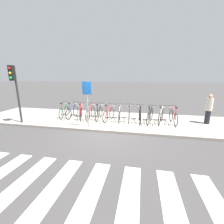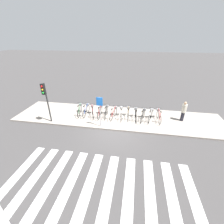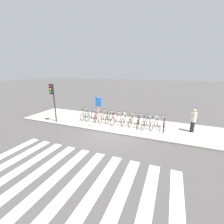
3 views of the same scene
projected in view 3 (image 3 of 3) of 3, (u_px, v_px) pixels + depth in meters
The scene contains 18 objects.
ground_plane at pixel (111, 134), 10.10m from camera, with size 120.00×120.00×0.00m, color #423F3F.
sidewalk at pixel (120, 124), 11.77m from camera, with size 16.66×3.78×0.12m.
road_crosswalk at pixel (25, 220), 4.29m from camera, with size 8.55×8.00×0.01m.
parked_bicycle_0 at pixel (85, 114), 12.75m from camera, with size 0.46×1.57×0.97m.
parked_bicycle_1 at pixel (91, 115), 12.58m from camera, with size 0.46×1.58×0.97m.
parked_bicycle_2 at pixel (96, 116), 12.23m from camera, with size 0.65×1.51×0.97m.
parked_bicycle_3 at pixel (103, 116), 12.06m from camera, with size 0.46×1.58×0.97m.
parked_bicycle_4 at pixel (109, 117), 11.95m from camera, with size 0.46×1.58×0.97m.
parked_bicycle_5 at pixel (116, 118), 11.59m from camera, with size 0.50×1.56×0.97m.
parked_bicycle_6 at pixel (124, 119), 11.44m from camera, with size 0.46×1.58×0.97m.
parked_bicycle_7 at pixel (131, 119), 11.32m from camera, with size 0.46×1.58×0.97m.
parked_bicycle_8 at pixel (139, 121), 11.00m from camera, with size 0.46×1.58×0.97m.
parked_bicycle_9 at pixel (146, 122), 10.76m from camera, with size 0.53×1.55×0.97m.
parked_bicycle_10 at pixel (155, 123), 10.61m from camera, with size 0.57×1.54×0.97m.
parked_bicycle_11 at pixel (164, 124), 10.46m from camera, with size 0.46×1.58×0.97m.
pedestrian at pixel (193, 120), 9.93m from camera, with size 0.34×0.34×1.58m.
traffic_light at pixel (53, 95), 11.47m from camera, with size 0.24×0.40×3.03m.
sign_post at pixel (99, 108), 10.29m from camera, with size 0.44×0.07×2.26m.
Camera 3 is at (3.54, -8.63, 4.16)m, focal length 24.00 mm.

